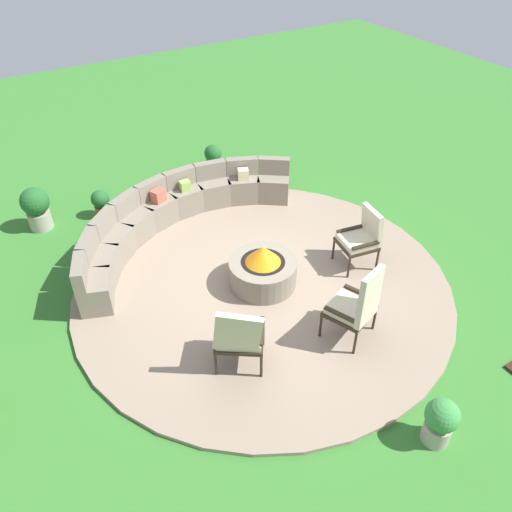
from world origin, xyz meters
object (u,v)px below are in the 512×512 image
Objects in this scene: lounge_chair_front_left at (239,335)px; potted_plant_0 at (213,157)px; fire_pit at (263,269)px; potted_plant_1 at (440,421)px; curved_stone_bench at (173,216)px; potted_plant_4 at (36,207)px; lounge_chair_back_left at (362,236)px; potted_plant_3 at (101,202)px; lounge_chair_front_right at (358,304)px.

potted_plant_0 is (2.16, 4.92, -0.32)m from lounge_chair_front_left.
fire_pit is 3.86m from potted_plant_0.
potted_plant_1 is (0.29, -3.25, 0.02)m from fire_pit.
lounge_chair_front_left is 2.48m from potted_plant_1.
potted_plant_1 is at bearing -96.37° from potted_plant_0.
potted_plant_4 is at bearing 144.34° from curved_stone_bench.
lounge_chair_back_left is at bearing -13.50° from fire_pit.
potted_plant_0 is at bearing 73.96° from fire_pit.
potted_plant_0 is (1.66, 1.73, -0.09)m from curved_stone_bench.
potted_plant_3 is at bearing 115.19° from fire_pit.
lounge_chair_front_left is 4.41m from potted_plant_3.
lounge_chair_front_left is 1.94× the size of potted_plant_0.
lounge_chair_front_left is (-0.50, -3.18, 0.23)m from curved_stone_bench.
lounge_chair_front_right is 5.15m from potted_plant_3.
lounge_chair_front_left is at bearing 145.18° from lounge_chair_front_right.
potted_plant_3 is at bearing -168.24° from potted_plant_0.
lounge_chair_front_right reaches higher than potted_plant_4.
fire_pit reaches higher than potted_plant_3.
fire_pit is at bearing -106.04° from potted_plant_0.
lounge_chair_front_right is at bearing -72.80° from fire_pit.
fire_pit is 3.51m from potted_plant_3.
lounge_chair_front_left reaches higher than curved_stone_bench.
lounge_chair_front_left is at bearing 116.84° from lounge_chair_back_left.
lounge_chair_front_left is 2.04× the size of potted_plant_3.
lounge_chair_front_left is 1.67× the size of potted_plant_1.
potted_plant_0 is at bearing 16.65° from lounge_chair_back_left.
potted_plant_4 is (-2.84, 6.63, 0.08)m from potted_plant_1.
lounge_chair_front_left is 2.79m from lounge_chair_back_left.
fire_pit is at bearing -64.81° from potted_plant_3.
potted_plant_4 is (-3.03, 4.94, -0.22)m from lounge_chair_front_right.
curved_stone_bench reaches higher than potted_plant_4.
curved_stone_bench reaches higher than potted_plant_3.
lounge_chair_front_right is at bearing 83.45° from potted_plant_1.
fire_pit is 0.23× the size of curved_stone_bench.
potted_plant_1 is 7.21m from potted_plant_4.
lounge_chair_front_right is 1.20× the size of lounge_chair_back_left.
fire_pit is 1.87× the size of potted_plant_0.
fire_pit is at bearing -52.98° from potted_plant_4.
curved_stone_bench is 3.71m from lounge_chair_front_right.
lounge_chair_front_right is 1.61m from lounge_chair_back_left.
lounge_chair_front_left reaches higher than potted_plant_3.
potted_plant_3 is (-1.98, 4.74, -0.35)m from lounge_chair_front_right.
potted_plant_3 is (-0.40, 4.38, -0.32)m from lounge_chair_front_left.
fire_pit is 3.26m from potted_plant_1.
fire_pit is at bearing 82.24° from lounge_chair_front_left.
lounge_chair_front_right reaches higher than curved_stone_bench.
potted_plant_1 is (-0.78, -6.96, 0.06)m from potted_plant_0.
lounge_chair_back_left reaches higher than potted_plant_0.
potted_plant_0 is at bearing 61.58° from lounge_chair_front_right.
potted_plant_3 is (-2.56, -0.53, -0.00)m from potted_plant_0.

